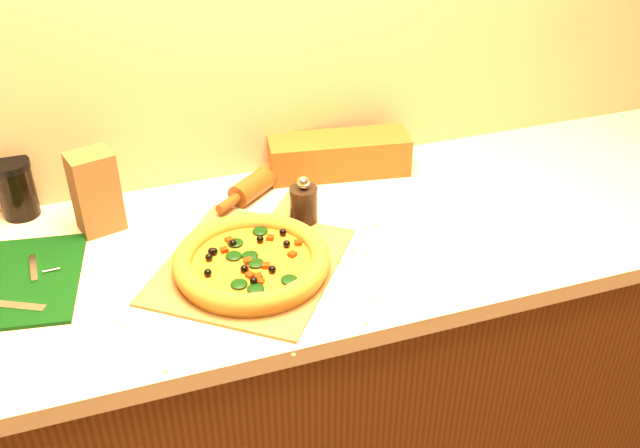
{
  "coord_description": "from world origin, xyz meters",
  "views": [
    {
      "loc": [
        -0.35,
        0.18,
        1.79
      ],
      "look_at": [
        0.06,
        1.38,
        0.96
      ],
      "focal_mm": 40.0,
      "sensor_mm": 36.0,
      "label": 1
    }
  ],
  "objects": [
    {
      "name": "cabinet",
      "position": [
        0.0,
        1.43,
        0.43
      ],
      "size": [
        2.8,
        0.65,
        0.86
      ],
      "primitive_type": "cube",
      "color": "#4A2710",
      "rests_on": "ground"
    },
    {
      "name": "countertop",
      "position": [
        0.0,
        1.43,
        0.88
      ],
      "size": [
        2.84,
        0.68,
        0.04
      ],
      "primitive_type": "cube",
      "color": "beige",
      "rests_on": "cabinet"
    },
    {
      "name": "pizza_peel",
      "position": [
        -0.09,
        1.37,
        0.9
      ],
      "size": [
        0.5,
        0.53,
        0.01
      ],
      "rotation": [
        0.0,
        0.0,
        -0.64
      ],
      "color": "brown",
      "rests_on": "countertop"
    },
    {
      "name": "pizza",
      "position": [
        -0.1,
        1.33,
        0.93
      ],
      "size": [
        0.32,
        0.32,
        0.05
      ],
      "color": "#B6852D",
      "rests_on": "pizza_peel"
    },
    {
      "name": "cutting_board",
      "position": [
        -0.55,
        1.45,
        0.9
      ],
      "size": [
        0.26,
        0.33,
        0.02
      ],
      "rotation": [
        0.0,
        0.0,
        -0.16
      ],
      "color": "black",
      "rests_on": "countertop"
    },
    {
      "name": "pepper_grinder",
      "position": [
        0.06,
        1.48,
        0.95
      ],
      "size": [
        0.06,
        0.06,
        0.12
      ],
      "color": "black",
      "rests_on": "countertop"
    },
    {
      "name": "rolling_pin",
      "position": [
        0.04,
        1.68,
        0.93
      ],
      "size": [
        0.34,
        0.27,
        0.06
      ],
      "rotation": [
        0.0,
        0.0,
        0.67
      ],
      "color": "#5D2A10",
      "rests_on": "countertop"
    },
    {
      "name": "bread_bag",
      "position": [
        0.21,
        1.68,
        0.95
      ],
      "size": [
        0.37,
        0.17,
        0.1
      ],
      "primitive_type": "cube",
      "rotation": [
        0.0,
        0.0,
        -0.16
      ],
      "color": "brown",
      "rests_on": "countertop"
    },
    {
      "name": "paper_bag",
      "position": [
        -0.38,
        1.61,
        0.99
      ],
      "size": [
        0.11,
        0.1,
        0.19
      ],
      "primitive_type": "cube",
      "rotation": [
        0.0,
        0.0,
        0.26
      ],
      "color": "brown",
      "rests_on": "countertop"
    },
    {
      "name": "dark_jar",
      "position": [
        -0.55,
        1.72,
        0.97
      ],
      "size": [
        0.09,
        0.09,
        0.14
      ],
      "color": "black",
      "rests_on": "countertop"
    }
  ]
}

